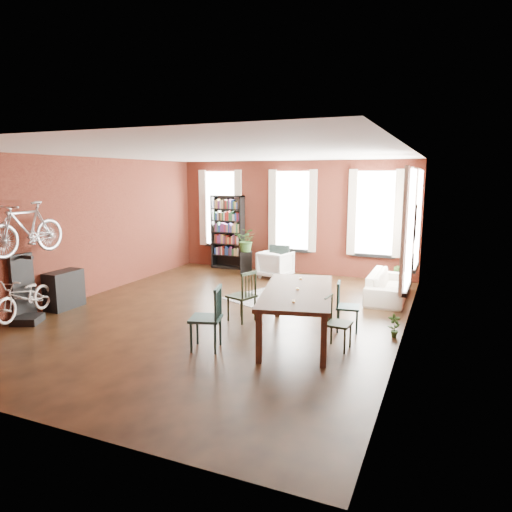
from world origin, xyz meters
The scene contains 19 objects.
room centered at (0.25, 0.62, 2.14)m, with size 9.00×9.04×3.22m.
dining_table centered at (1.82, -0.71, 0.43)m, with size 1.14×2.51×0.85m, color #49372B.
dining_chair_a centered at (0.63, -1.77, 0.52)m, with size 0.48×0.48×1.04m, color #1A3937.
dining_chair_b centered at (0.54, -0.21, 0.49)m, with size 0.45×0.45×0.98m, color black.
dining_chair_c centered at (2.59, -0.94, 0.43)m, with size 0.40×0.40×0.86m, color black.
dining_chair_d centered at (2.55, 0.01, 0.44)m, with size 0.41×0.41×0.89m, color #1A383B.
bookshelf centered at (-2.00, 4.30, 1.10)m, with size 1.00×0.32×2.20m, color black.
white_armchair centered at (-0.21, 3.63, 0.40)m, with size 0.78×0.74×0.81m, color silver.
cream_sofa centered at (2.95, 2.60, 0.41)m, with size 2.08×0.61×0.81m, color beige.
striped_rug centered at (0.23, 1.64, 0.01)m, with size 1.06×1.69×0.01m, color black.
bike_trainer centered at (-3.16, -1.95, 0.07)m, with size 0.48×0.48×0.14m, color black.
bike_wall_rack centered at (-3.40, -1.80, 0.65)m, with size 0.16×0.60×1.30m, color black.
console_table centered at (-3.28, -0.90, 0.40)m, with size 0.40×0.80×0.80m, color black.
plant_stand centered at (-1.15, 3.77, 0.32)m, with size 0.32×0.32×0.65m, color black.
plant_by_sofa centered at (2.96, 3.82, 0.13)m, with size 0.32×0.57×0.25m, color #376127.
plant_small centered at (3.37, -0.03, 0.07)m, with size 0.22×0.42×0.15m, color #2A5823.
bicycle_floor centered at (-3.16, -1.97, 0.88)m, with size 0.51×0.78×1.48m, color beige.
bicycle_hung centered at (-3.15, -1.80, 2.13)m, with size 0.47×1.00×1.66m, color #A5A8AD.
plant_on_stand centered at (-1.12, 3.72, 0.91)m, with size 0.61×0.68×0.53m, color #2B4F1F.
Camera 1 is at (4.12, -7.94, 2.77)m, focal length 32.00 mm.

